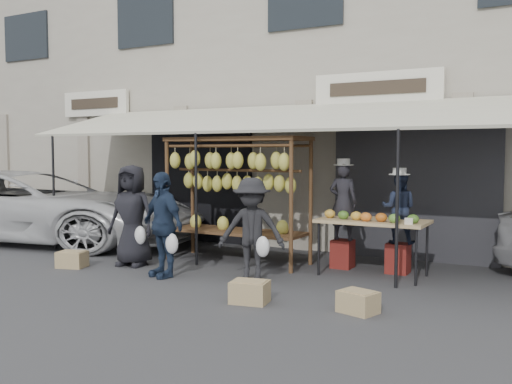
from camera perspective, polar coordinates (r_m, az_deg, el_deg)
ground_plane at (r=8.61m, az=-4.82°, el=-9.23°), size 90.00×90.00×0.00m
shophouse at (r=14.35m, az=9.83°, el=10.66°), size 24.00×6.15×7.30m
awning at (r=10.37m, az=2.17°, el=7.34°), size 10.00×2.35×2.92m
banana_rack at (r=10.09m, az=-2.07°, el=1.73°), size 2.60×0.90×2.24m
produce_table at (r=9.19m, az=11.51°, el=-2.92°), size 1.70×0.90×1.04m
vendor_left at (r=9.75m, az=8.71°, el=-0.96°), size 0.51×0.37×1.31m
vendor_right at (r=9.50m, az=14.09°, el=-1.57°), size 0.61×0.50×1.15m
customer_left at (r=10.10m, az=-12.29°, el=-2.30°), size 0.92×0.66×1.75m
customer_mid at (r=9.11m, az=-9.34°, el=-3.21°), size 1.06×0.70×1.67m
customer_right at (r=8.72m, az=-0.44°, el=-3.77°), size 1.16×0.89×1.58m
stool_left at (r=9.87m, az=8.65°, el=-6.13°), size 0.37×0.37×0.48m
stool_right at (r=9.62m, az=14.01°, el=-6.44°), size 0.44×0.44×0.49m
crate_near_a at (r=7.56m, az=-0.63°, el=-9.97°), size 0.53×0.44×0.29m
crate_near_b at (r=7.23m, az=10.17°, el=-10.78°), size 0.52×0.45×0.27m
crate_far at (r=10.31m, az=-17.91°, el=-6.43°), size 0.54×0.46×0.27m
van at (r=13.64m, az=-22.25°, el=0.34°), size 5.99×3.59×2.34m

